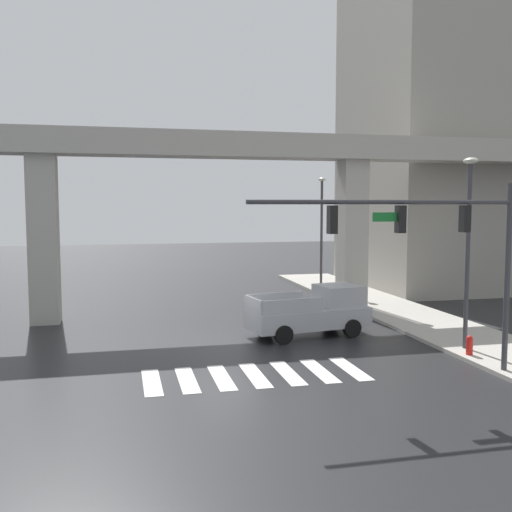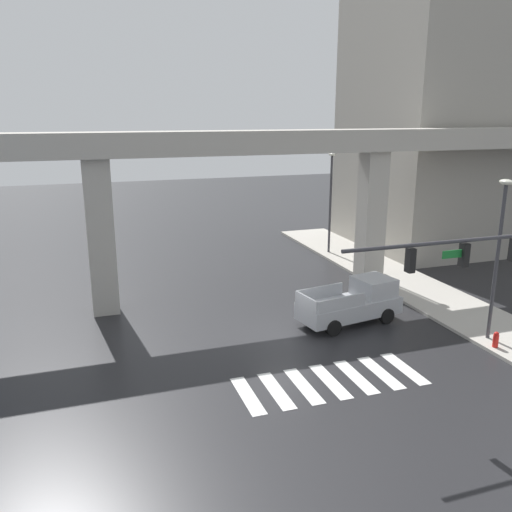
# 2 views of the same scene
# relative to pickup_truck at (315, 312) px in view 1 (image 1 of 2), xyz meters

# --- Properties ---
(ground_plane) EXTENTS (120.00, 120.00, 0.00)m
(ground_plane) POSITION_rel_pickup_truck_xyz_m (-3.77, -0.45, -0.99)
(ground_plane) COLOR #232326
(crosswalk_stripes) EXTENTS (7.15, 2.80, 0.01)m
(crosswalk_stripes) POSITION_rel_pickup_truck_xyz_m (-3.77, -5.07, -0.98)
(crosswalk_stripes) COLOR silver
(crosswalk_stripes) RESTS_ON ground
(elevated_overpass) EXTENTS (48.34, 1.97, 9.01)m
(elevated_overpass) POSITION_rel_pickup_truck_xyz_m (-3.77, 5.30, 6.58)
(elevated_overpass) COLOR #ADA89E
(elevated_overpass) RESTS_ON ground
(sidewalk_east) EXTENTS (4.00, 36.00, 0.15)m
(sidewalk_east) POSITION_rel_pickup_truck_xyz_m (5.79, 1.55, -0.91)
(sidewalk_east) COLOR #ADA89E
(sidewalk_east) RESTS_ON ground
(pickup_truck) EXTENTS (5.34, 2.71, 2.08)m
(pickup_truck) POSITION_rel_pickup_truck_xyz_m (0.00, 0.00, 0.00)
(pickup_truck) COLOR #A8AAAF
(pickup_truck) RESTS_ON ground
(traffic_signal_mast) EXTENTS (8.69, 0.32, 6.20)m
(traffic_signal_mast) POSITION_rel_pickup_truck_xyz_m (1.52, -6.79, 3.57)
(traffic_signal_mast) COLOR #38383D
(traffic_signal_mast) RESTS_ON ground
(street_lamp_near_corner) EXTENTS (0.44, 0.70, 7.24)m
(street_lamp_near_corner) POSITION_rel_pickup_truck_xyz_m (4.59, -3.93, 3.57)
(street_lamp_near_corner) COLOR #38383D
(street_lamp_near_corner) RESTS_ON ground
(street_lamp_mid_block) EXTENTS (0.44, 0.70, 7.24)m
(street_lamp_mid_block) POSITION_rel_pickup_truck_xyz_m (4.59, 6.39, 3.57)
(street_lamp_mid_block) COLOR #38383D
(street_lamp_mid_block) RESTS_ON ground
(street_lamp_far_north) EXTENTS (0.44, 0.70, 7.24)m
(street_lamp_far_north) POSITION_rel_pickup_truck_xyz_m (4.59, 12.11, 3.57)
(street_lamp_far_north) COLOR #38383D
(street_lamp_far_north) RESTS_ON ground
(fire_hydrant) EXTENTS (0.24, 0.24, 0.85)m
(fire_hydrant) POSITION_rel_pickup_truck_xyz_m (4.19, -4.83, -0.56)
(fire_hydrant) COLOR red
(fire_hydrant) RESTS_ON ground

